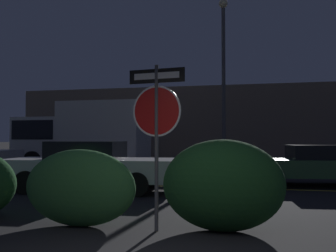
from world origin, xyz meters
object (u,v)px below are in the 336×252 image
Objects in this scene: stop_sign at (157,113)px; hedge_bush_2 at (80,188)px; passing_car_3 at (317,165)px; street_lamp at (224,68)px; hedge_bush_3 at (223,185)px; delivery_truck at (81,134)px; passing_car_2 at (91,166)px.

hedge_bush_2 is (-1.30, 0.03, -1.19)m from stop_sign.
passing_car_3 is (4.66, 6.36, 0.02)m from hedge_bush_2.
hedge_bush_3 is at bearing -85.93° from street_lamp.
hedge_bush_3 is 0.25× the size of street_lamp.
delivery_truck reaches higher than stop_sign.
street_lamp is (1.57, 10.48, 3.85)m from hedge_bush_2.
stop_sign is 12.76m from delivery_truck.
stop_sign is 1.35× the size of hedge_bush_2.
stop_sign is 4.95m from passing_car_2.
hedge_bush_2 is at bearing -98.50° from street_lamp.
delivery_truck reaches higher than passing_car_3.
stop_sign is 0.53× the size of passing_car_3.
delivery_truck is at bearing 115.64° from hedge_bush_2.
passing_car_2 is (-3.85, 3.69, -0.02)m from hedge_bush_3.
hedge_bush_2 reaches higher than passing_car_3.
hedge_bush_2 is at bearing 17.18° from passing_car_2.
hedge_bush_3 is at bearing 153.42° from passing_car_3.
passing_car_2 is at bearing 111.87° from hedge_bush_2.
passing_car_2 reaches higher than hedge_bush_2.
hedge_bush_3 is 0.39× the size of passing_car_3.
delivery_truck is (-5.25, 10.93, 1.03)m from hedge_bush_2.
stop_sign is at bearing 31.50° from passing_car_2.
passing_car_3 is 0.65× the size of street_lamp.
stop_sign is 1.37× the size of hedge_bush_3.
hedge_bush_3 is 13.17m from delivery_truck.
passing_car_3 is 6.42m from street_lamp.
stop_sign is 7.32m from passing_car_3.
passing_car_3 is at bearing 69.08° from hedge_bush_3.
street_lamp is (6.81, -0.45, 2.81)m from delivery_truck.
street_lamp is at bearing 81.50° from hedge_bush_2.
stop_sign reaches higher than hedge_bush_2.
hedge_bush_2 is 1.01× the size of hedge_bush_3.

